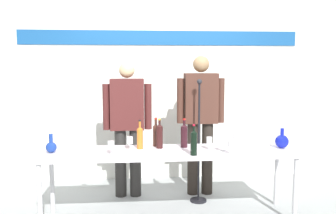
{
  "coord_description": "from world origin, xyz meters",
  "views": [
    {
      "loc": [
        -0.33,
        -3.68,
        1.63
      ],
      "look_at": [
        0.0,
        0.15,
        1.18
      ],
      "focal_mm": 38.15,
      "sensor_mm": 36.0,
      "label": 1
    }
  ],
  "objects_px": {
    "wine_glass_left_0": "(91,139)",
    "wine_bottle_1": "(156,134)",
    "wine_bottle_4": "(184,135)",
    "wine_glass_right_2": "(222,143)",
    "wine_glass_left_2": "(111,145)",
    "wine_bottle_3": "(194,142)",
    "decanter_blue_left": "(51,146)",
    "wine_glass_right_3": "(232,144)",
    "presenter_right": "(201,116)",
    "wine_glass_left_1": "(130,140)",
    "microphone_stand": "(199,162)",
    "wine_glass_right_1": "(209,141)",
    "wine_bottle_2": "(140,137)",
    "display_table": "(169,156)",
    "decanter_blue_right": "(282,141)",
    "wine_glass_right_0": "(236,138)",
    "wine_bottle_0": "(159,135)",
    "presenter_left": "(127,121)"
  },
  "relations": [
    {
      "from": "display_table",
      "to": "decanter_blue_right",
      "type": "relative_size",
      "value": 12.28
    },
    {
      "from": "presenter_right",
      "to": "microphone_stand",
      "type": "distance_m",
      "value": 0.58
    },
    {
      "from": "decanter_blue_right",
      "to": "microphone_stand",
      "type": "distance_m",
      "value": 0.99
    },
    {
      "from": "wine_bottle_4",
      "to": "wine_glass_right_2",
      "type": "xyz_separation_m",
      "value": [
        0.37,
        -0.22,
        -0.05
      ]
    },
    {
      "from": "wine_bottle_3",
      "to": "decanter_blue_right",
      "type": "bearing_deg",
      "value": 12.65
    },
    {
      "from": "microphone_stand",
      "to": "wine_glass_left_0",
      "type": "bearing_deg",
      "value": -169.66
    },
    {
      "from": "wine_glass_left_1",
      "to": "microphone_stand",
      "type": "bearing_deg",
      "value": 22.7
    },
    {
      "from": "wine_glass_left_2",
      "to": "wine_glass_right_3",
      "type": "bearing_deg",
      "value": -5.34
    },
    {
      "from": "wine_bottle_2",
      "to": "microphone_stand",
      "type": "height_order",
      "value": "microphone_stand"
    },
    {
      "from": "wine_glass_right_0",
      "to": "microphone_stand",
      "type": "xyz_separation_m",
      "value": [
        -0.36,
        0.31,
        -0.35
      ]
    },
    {
      "from": "decanter_blue_left",
      "to": "wine_glass_right_3",
      "type": "relative_size",
      "value": 1.29
    },
    {
      "from": "decanter_blue_left",
      "to": "wine_bottle_2",
      "type": "relative_size",
      "value": 0.63
    },
    {
      "from": "decanter_blue_left",
      "to": "wine_bottle_2",
      "type": "bearing_deg",
      "value": 6.08
    },
    {
      "from": "wine_glass_left_2",
      "to": "wine_glass_right_3",
      "type": "xyz_separation_m",
      "value": [
        1.21,
        -0.11,
        0.02
      ]
    },
    {
      "from": "wine_glass_left_0",
      "to": "wine_bottle_1",
      "type": "bearing_deg",
      "value": 0.98
    },
    {
      "from": "wine_glass_right_1",
      "to": "wine_glass_left_0",
      "type": "bearing_deg",
      "value": 171.12
    },
    {
      "from": "wine_bottle_4",
      "to": "presenter_left",
      "type": "bearing_deg",
      "value": 138.71
    },
    {
      "from": "wine_glass_left_2",
      "to": "wine_glass_right_1",
      "type": "relative_size",
      "value": 0.99
    },
    {
      "from": "wine_bottle_0",
      "to": "microphone_stand",
      "type": "bearing_deg",
      "value": 32.66
    },
    {
      "from": "wine_bottle_0",
      "to": "presenter_left",
      "type": "bearing_deg",
      "value": 122.14
    },
    {
      "from": "presenter_right",
      "to": "wine_glass_right_1",
      "type": "xyz_separation_m",
      "value": [
        -0.03,
        -0.69,
        -0.17
      ]
    },
    {
      "from": "decanter_blue_left",
      "to": "wine_glass_right_1",
      "type": "xyz_separation_m",
      "value": [
        1.65,
        -0.0,
        0.03
      ]
    },
    {
      "from": "wine_glass_left_0",
      "to": "wine_bottle_0",
      "type": "bearing_deg",
      "value": -6.62
    },
    {
      "from": "decanter_blue_right",
      "to": "wine_glass_left_2",
      "type": "bearing_deg",
      "value": -176.18
    },
    {
      "from": "presenter_right",
      "to": "microphone_stand",
      "type": "xyz_separation_m",
      "value": [
        -0.06,
        -0.26,
        -0.51
      ]
    },
    {
      "from": "wine_bottle_2",
      "to": "wine_glass_left_0",
      "type": "distance_m",
      "value": 0.55
    },
    {
      "from": "presenter_left",
      "to": "wine_glass_right_0",
      "type": "height_order",
      "value": "presenter_left"
    },
    {
      "from": "presenter_right",
      "to": "wine_bottle_1",
      "type": "relative_size",
      "value": 5.48
    },
    {
      "from": "decanter_blue_left",
      "to": "wine_glass_left_2",
      "type": "height_order",
      "value": "decanter_blue_left"
    },
    {
      "from": "wine_glass_left_2",
      "to": "wine_bottle_3",
      "type": "bearing_deg",
      "value": -7.1
    },
    {
      "from": "presenter_right",
      "to": "wine_bottle_3",
      "type": "xyz_separation_m",
      "value": [
        -0.23,
        -0.91,
        -0.13
      ]
    },
    {
      "from": "wine_glass_right_0",
      "to": "wine_glass_right_1",
      "type": "height_order",
      "value": "wine_glass_right_0"
    },
    {
      "from": "display_table",
      "to": "wine_bottle_1",
      "type": "distance_m",
      "value": 0.32
    },
    {
      "from": "display_table",
      "to": "wine_bottle_1",
      "type": "height_order",
      "value": "wine_bottle_1"
    },
    {
      "from": "wine_bottle_2",
      "to": "wine_glass_left_2",
      "type": "distance_m",
      "value": 0.37
    },
    {
      "from": "decanter_blue_left",
      "to": "presenter_left",
      "type": "bearing_deg",
      "value": 41.82
    },
    {
      "from": "wine_glass_right_1",
      "to": "wine_glass_right_0",
      "type": "bearing_deg",
      "value": 19.6
    },
    {
      "from": "microphone_stand",
      "to": "wine_bottle_4",
      "type": "bearing_deg",
      "value": -126.27
    },
    {
      "from": "presenter_right",
      "to": "wine_glass_left_0",
      "type": "relative_size",
      "value": 13.12
    },
    {
      "from": "wine_glass_right_3",
      "to": "wine_glass_left_2",
      "type": "bearing_deg",
      "value": 174.66
    },
    {
      "from": "presenter_right",
      "to": "wine_glass_left_1",
      "type": "distance_m",
      "value": 1.07
    },
    {
      "from": "presenter_left",
      "to": "wine_glass_left_0",
      "type": "bearing_deg",
      "value": -128.64
    },
    {
      "from": "wine_bottle_1",
      "to": "microphone_stand",
      "type": "distance_m",
      "value": 0.68
    },
    {
      "from": "decanter_blue_right",
      "to": "wine_glass_left_2",
      "type": "distance_m",
      "value": 1.84
    },
    {
      "from": "wine_glass_right_0",
      "to": "microphone_stand",
      "type": "distance_m",
      "value": 0.59
    },
    {
      "from": "presenter_left",
      "to": "wine_bottle_3",
      "type": "distance_m",
      "value": 1.14
    },
    {
      "from": "decanter_blue_right",
      "to": "wine_bottle_4",
      "type": "relative_size",
      "value": 0.69
    },
    {
      "from": "wine_glass_right_1",
      "to": "wine_glass_right_3",
      "type": "bearing_deg",
      "value": -52.34
    },
    {
      "from": "decanter_blue_left",
      "to": "wine_glass_right_2",
      "type": "distance_m",
      "value": 1.77
    },
    {
      "from": "wine_bottle_2",
      "to": "display_table",
      "type": "bearing_deg",
      "value": -18.54
    }
  ]
}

